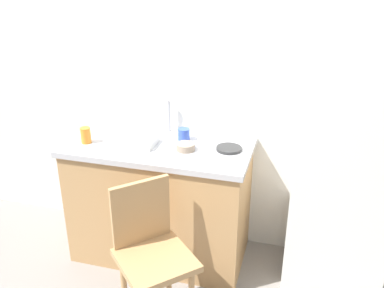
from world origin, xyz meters
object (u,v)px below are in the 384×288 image
Objects in this scene: chair at (151,250)px; hotplate at (229,149)px; cup_blue at (184,134)px; cup_orange at (86,135)px; dish_tray at (135,141)px; refrigerator at (340,185)px; terracotta_bowl at (185,147)px.

hotplate is (0.32, 0.65, 0.40)m from chair.
cup_orange is at bearing -160.02° from cup_blue.
cup_blue is at bearing 28.78° from dish_tray.
dish_tray is at bearing -177.55° from refrigerator.
cup_orange reaches higher than dish_tray.
cup_blue is at bearing 19.98° from cup_orange.
chair is at bearing -94.05° from terracotta_bowl.
dish_tray is 0.34m from cup_blue.
chair is 0.83m from hotplate.
refrigerator is 1.24m from chair.
cup_blue is at bearing 174.34° from refrigerator.
terracotta_bowl is at bearing -176.64° from refrigerator.
hotplate is at bearing 8.46° from cup_orange.
cup_blue reaches higher than hotplate.
dish_tray is (-0.32, 0.57, 0.42)m from chair.
hotplate is 2.04× the size of cup_blue.
hotplate is at bearing 178.42° from refrigerator.
refrigerator reaches higher than chair.
terracotta_bowl is 0.18m from cup_blue.
refrigerator reaches higher than terracotta_bowl.
chair is at bearing -115.92° from hotplate.
hotplate is at bearing 6.99° from dish_tray.
chair is at bearing -38.04° from cup_orange.
terracotta_bowl reaches higher than hotplate.
refrigerator reaches higher than hotplate.
refrigerator is 13.55× the size of cup_orange.
terracotta_bowl is 0.69m from cup_orange.
refrigerator is 0.74m from hotplate.
cup_orange reaches higher than terracotta_bowl.
dish_tray is 1.65× the size of hotplate.
terracotta_bowl reaches higher than chair.
chair is 0.86m from cup_blue.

